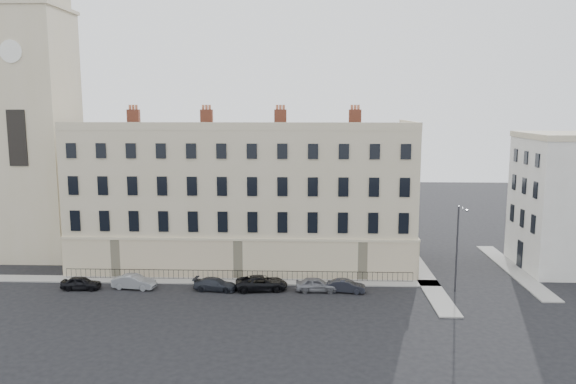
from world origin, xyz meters
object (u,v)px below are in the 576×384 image
car_e (316,285)px  car_b (134,282)px  car_a (81,283)px  car_c (215,284)px  car_d (262,283)px  streetlamp (458,245)px  car_f (346,286)px

car_e → car_b: bearing=88.4°
car_a → car_c: 12.89m
car_d → car_e: car_d is taller
car_b → streetlamp: size_ratio=0.50×
streetlamp → car_c: bearing=-164.7°
car_d → car_f: 8.01m
car_d → streetlamp: bearing=-96.7°
car_b → car_d: (12.27, 0.09, 0.01)m
car_a → car_e: size_ratio=0.94×
car_b → car_e: size_ratio=1.05×
car_a → car_b: size_ratio=0.90×
car_b → car_d: size_ratio=0.83×
car_c → car_d: 4.40m
car_f → streetlamp: bearing=-79.4°
streetlamp → car_a: bearing=-164.8°
car_c → streetlamp: streetlamp is taller
car_a → streetlamp: streetlamp is taller
car_b → car_f: 20.28m
streetlamp → car_b: bearing=-165.3°
car_a → car_e: car_e is taller
car_a → car_d: 17.29m
car_d → car_f: car_d is taller
car_a → car_f: size_ratio=1.01×
car_f → streetlamp: size_ratio=0.44×
car_c → car_e: car_e is taller
car_a → car_b: bearing=-86.4°
car_d → car_f: (8.01, -0.34, -0.09)m
car_b → car_f: (20.28, -0.25, -0.08)m
car_d → streetlamp: streetlamp is taller
car_b → car_f: bearing=-83.2°
car_b → car_f: car_b is taller
car_f → car_e: bearing=95.1°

